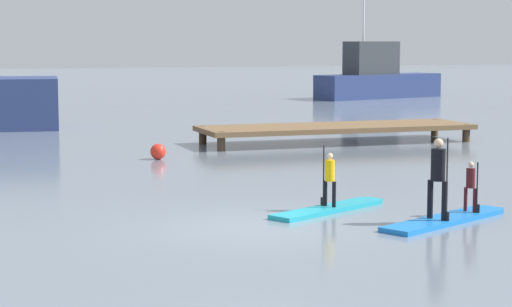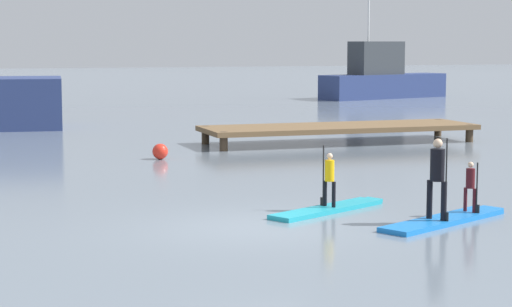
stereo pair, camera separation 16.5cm
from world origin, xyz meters
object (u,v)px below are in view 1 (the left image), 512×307
at_px(paddleboard_near, 329,209).
at_px(paddler_adult, 438,173).
at_px(mooring_buoy_near, 158,152).
at_px(fishing_boat_green_midground, 377,78).
at_px(paddleboard_far, 446,219).
at_px(paddler_child_solo, 329,176).
at_px(paddler_child_front, 471,184).

relative_size(paddleboard_near, paddler_adult, 1.92).
bearing_deg(mooring_buoy_near, fishing_boat_green_midground, 52.93).
xyz_separation_m(paddleboard_near, paddleboard_far, (1.78, -1.94, 0.00)).
height_order(paddler_child_solo, paddler_adult, paddler_adult).
bearing_deg(fishing_boat_green_midground, mooring_buoy_near, -127.07).
height_order(paddleboard_far, paddler_adult, paddler_adult).
bearing_deg(paddler_child_front, fishing_boat_green_midground, 66.90).
relative_size(paddler_child_solo, paddleboard_far, 0.37).
distance_m(paddleboard_far, mooring_buoy_near, 12.62).
bearing_deg(fishing_boat_green_midground, paddleboard_far, -113.87).
bearing_deg(paddleboard_near, paddler_child_solo, 92.02).
bearing_deg(paddler_child_front, paddleboard_near, 149.25).
xyz_separation_m(paddleboard_near, paddler_child_solo, (-0.00, 0.01, 0.72)).
bearing_deg(paddler_child_front, mooring_buoy_near, 109.17).
distance_m(paddler_adult, mooring_buoy_near, 12.73).
relative_size(paddler_child_solo, mooring_buoy_near, 2.69).
bearing_deg(paddleboard_far, paddler_adult, -151.96).
bearing_deg(fishing_boat_green_midground, paddleboard_near, -117.11).
height_order(paddleboard_near, paddler_child_solo, paddler_child_solo).
relative_size(paddler_child_solo, paddler_child_front, 1.25).
bearing_deg(paddler_adult, paddleboard_near, 125.29).
bearing_deg(paddler_child_solo, paddler_adult, -54.86).
relative_size(paddleboard_near, paddler_child_front, 3.00).
xyz_separation_m(paddleboard_far, mooring_buoy_near, (-3.29, 12.19, 0.20)).
xyz_separation_m(paddler_adult, fishing_boat_green_midground, (17.97, 40.09, 0.27)).
bearing_deg(paddleboard_far, paddler_child_front, 26.22).
xyz_separation_m(paddleboard_far, paddler_child_front, (0.80, 0.40, 0.65)).
distance_m(paddleboard_near, paddler_child_front, 3.08).
height_order(paddleboard_near, mooring_buoy_near, mooring_buoy_near).
bearing_deg(fishing_boat_green_midground, paddler_child_front, -113.10).
distance_m(paddleboard_far, paddler_adult, 1.05).
bearing_deg(paddleboard_far, paddler_child_solo, 132.47).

